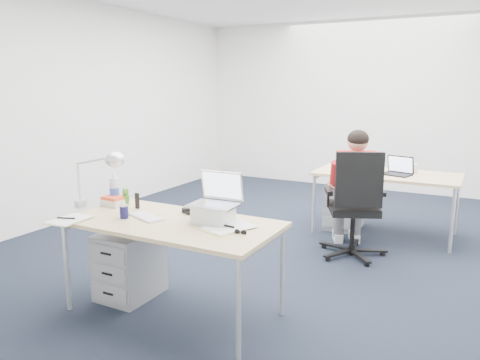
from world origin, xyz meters
name	(u,v)px	position (x,y,z in m)	size (l,w,h in m)	color
floor	(292,251)	(0.00, 0.00, 0.00)	(7.00, 7.00, 0.00)	black
room	(296,86)	(0.00, 0.00, 1.71)	(6.02, 7.02, 2.80)	white
desk_near	(172,227)	(-0.29, -1.71, 0.68)	(1.60, 0.80, 0.73)	tan
desk_far	(387,177)	(0.74, 1.05, 0.68)	(1.60, 0.80, 0.73)	tan
office_chair	(353,227)	(0.60, 0.14, 0.31)	(0.92, 0.92, 1.11)	black
seated_person	(353,190)	(0.54, 0.31, 0.65)	(0.58, 0.76, 1.28)	red
drawer_pedestal_near	(130,264)	(-0.79, -1.64, 0.28)	(0.40, 0.50, 0.55)	#929396
drawer_pedestal_far	(344,206)	(0.25, 1.08, 0.28)	(0.40, 0.50, 0.55)	#929396
silver_laptop	(213,199)	(0.01, -1.60, 0.91)	(0.34, 0.27, 0.36)	silver
wireless_keyboard	(146,217)	(-0.52, -1.73, 0.74)	(0.32, 0.13, 0.02)	white
computer_mouse	(194,220)	(-0.12, -1.66, 0.75)	(0.06, 0.10, 0.04)	white
headphones	(195,211)	(-0.26, -1.44, 0.75)	(0.23, 0.18, 0.04)	black
can_koozie	(124,211)	(-0.66, -1.82, 0.78)	(0.06, 0.06, 0.11)	#181646
water_bottle	(114,189)	(-1.03, -1.51, 0.86)	(0.08, 0.08, 0.26)	silver
bear_figurine	(126,196)	(-0.93, -1.49, 0.80)	(0.08, 0.06, 0.14)	#2A6C1C
book_stack	(113,201)	(-1.00, -1.57, 0.77)	(0.18, 0.13, 0.08)	silver
cordless_phone	(137,201)	(-0.76, -1.54, 0.79)	(0.03, 0.02, 0.13)	black
papers_left	(68,220)	(-0.99, -2.06, 0.74)	(0.21, 0.30, 0.01)	#E7E086
papers_right	(228,227)	(0.16, -1.67, 0.74)	(0.24, 0.34, 0.01)	#E7E086
sunglasses	(240,232)	(0.30, -1.74, 0.74)	(0.09, 0.04, 0.02)	black
desk_lamp	(93,179)	(-1.04, -1.74, 0.99)	(0.45, 0.16, 0.52)	silver
dark_laptop	(396,165)	(0.85, 0.98, 0.84)	(0.31, 0.30, 0.22)	black
far_cup	(414,168)	(1.01, 1.21, 0.78)	(0.08, 0.08, 0.11)	white
far_papers	(360,169)	(0.40, 1.17, 0.73)	(0.24, 0.34, 0.01)	white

